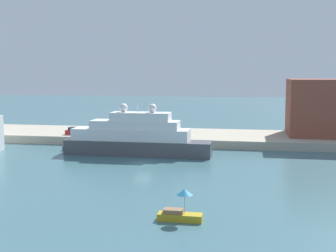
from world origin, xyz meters
The scene contains 9 objects.
ground centered at (0.00, 0.00, 0.00)m, with size 400.00×400.00×0.00m, color #3D6670.
quay_dock centered at (0.00, 25.13, 0.80)m, with size 110.00×18.26×1.60m, color #ADA38E.
large_yacht centered at (-3.10, 7.73, 3.00)m, with size 25.62×4.87×10.61m.
small_motorboat centered at (9.94, -26.46, 0.98)m, with size 4.36×1.60×3.16m.
work_barge centered at (-14.80, 10.04, 0.38)m, with size 5.23×1.57×0.76m, color #595966.
harbor_building centered at (32.07, 27.74, 7.28)m, with size 16.08×13.37×11.35m, color brown.
parked_car centered at (-18.83, 19.71, 2.25)m, with size 4.19×1.81×1.51m.
person_figure centered at (-15.62, 21.42, 2.35)m, with size 0.36×0.36×1.62m.
mooring_bollard centered at (-1.57, 17.77, 1.97)m, with size 0.55×0.55×0.72m, color black.
Camera 1 is at (16.47, -69.46, 14.41)m, focal length 49.29 mm.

